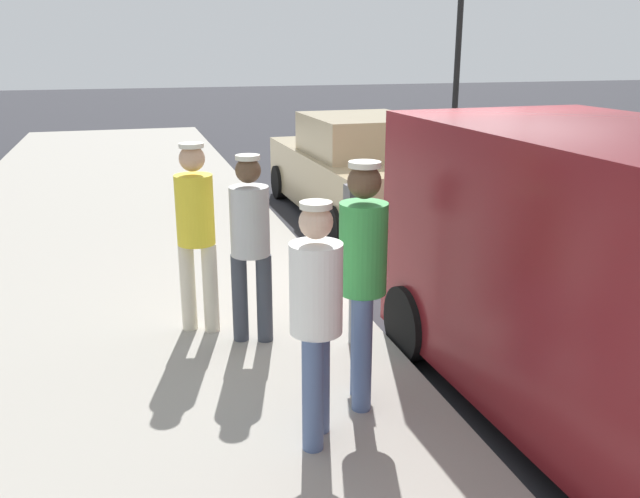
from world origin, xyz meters
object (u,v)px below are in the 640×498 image
(pedestrian_in_gray, at_px, (250,238))
(pedestrian_in_green, at_px, (363,269))
(parked_sedan_behind, at_px, (357,171))
(traffic_light_corner, at_px, (489,12))
(pedestrian_in_white, at_px, (316,310))
(parking_meter_near, at_px, (354,231))
(pedestrian_in_yellow, at_px, (196,226))

(pedestrian_in_gray, distance_m, pedestrian_in_green, 1.42)
(parked_sedan_behind, bearing_deg, traffic_light_corner, -132.01)
(pedestrian_in_white, distance_m, traffic_light_corner, 15.48)
(parking_meter_near, bearing_deg, pedestrian_in_white, 62.41)
(pedestrian_in_white, height_order, traffic_light_corner, traffic_light_corner)
(pedestrian_in_green, xyz_separation_m, traffic_light_corner, (-7.88, -12.43, 2.32))
(pedestrian_in_gray, height_order, pedestrian_in_yellow, pedestrian_in_yellow)
(traffic_light_corner, bearing_deg, pedestrian_in_yellow, 50.51)
(parked_sedan_behind, bearing_deg, pedestrian_in_green, 71.23)
(pedestrian_in_gray, distance_m, pedestrian_in_yellow, 0.56)
(pedestrian_in_white, distance_m, pedestrian_in_gray, 1.69)
(pedestrian_in_white, relative_size, parked_sedan_behind, 0.37)
(pedestrian_in_white, distance_m, pedestrian_in_green, 0.61)
(pedestrian_in_white, distance_m, parked_sedan_behind, 6.77)
(pedestrian_in_gray, bearing_deg, pedestrian_in_green, 113.62)
(pedestrian_in_white, relative_size, pedestrian_in_gray, 0.98)
(pedestrian_in_white, relative_size, pedestrian_in_yellow, 0.94)
(pedestrian_in_gray, bearing_deg, pedestrian_in_white, 93.92)
(pedestrian_in_green, xyz_separation_m, parked_sedan_behind, (-2.01, -5.90, -0.45))
(parking_meter_near, height_order, traffic_light_corner, traffic_light_corner)
(pedestrian_in_green, relative_size, parked_sedan_behind, 0.41)
(traffic_light_corner, bearing_deg, pedestrian_in_green, 57.61)
(parked_sedan_behind, height_order, traffic_light_corner, traffic_light_corner)
(parking_meter_near, xyz_separation_m, traffic_light_corner, (-7.61, -11.43, 2.34))
(pedestrian_in_yellow, bearing_deg, pedestrian_in_gray, 139.94)
(pedestrian_in_yellow, bearing_deg, traffic_light_corner, -129.49)
(pedestrian_in_gray, height_order, parked_sedan_behind, pedestrian_in_gray)
(pedestrian_in_gray, bearing_deg, traffic_light_corner, -127.20)
(parking_meter_near, distance_m, pedestrian_in_white, 1.57)
(parking_meter_near, bearing_deg, parked_sedan_behind, -109.44)
(parking_meter_near, relative_size, traffic_light_corner, 0.29)
(parked_sedan_behind, distance_m, traffic_light_corner, 9.21)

